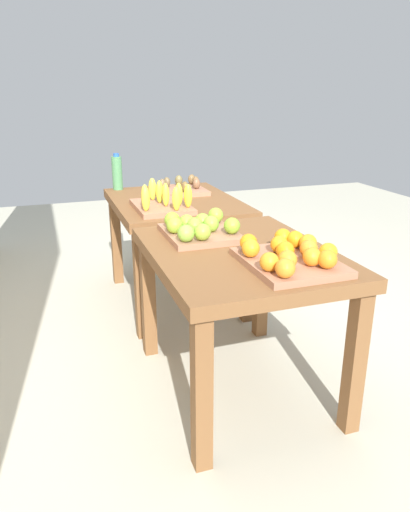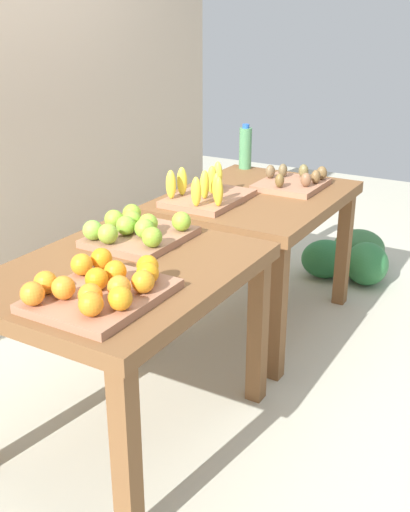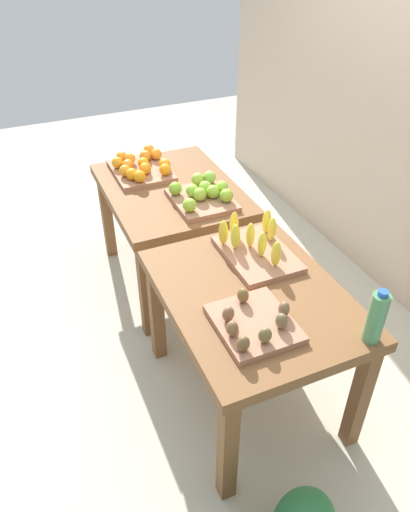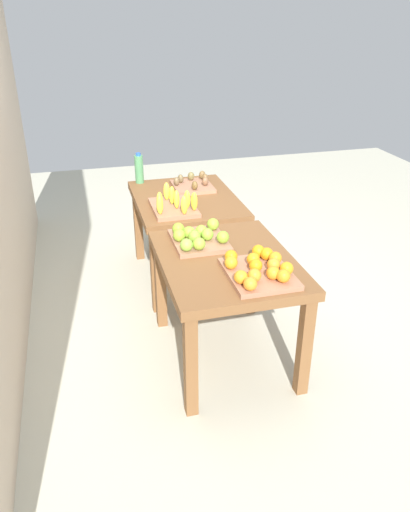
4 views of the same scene
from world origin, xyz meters
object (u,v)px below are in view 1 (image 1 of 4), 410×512
at_px(orange_bin, 290,256).
at_px(watermelon_pile, 179,243).
at_px(banana_crate, 162,203).
at_px(display_table_left, 239,271).
at_px(display_table_right, 175,215).
at_px(apple_bin, 199,228).
at_px(kiwi_bin, 182,188).
at_px(water_bottle, 117,173).

height_order(orange_bin, watermelon_pile, orange_bin).
bearing_deg(banana_crate, orange_bin, -167.01).
height_order(display_table_left, display_table_right, same).
bearing_deg(watermelon_pile, apple_bin, 167.58).
xyz_separation_m(display_table_right, banana_crate, (-0.26, 0.15, 0.15)).
relative_size(orange_bin, watermelon_pile, 0.72).
bearing_deg(orange_bin, apple_bin, 24.31).
distance_m(display_table_right, kiwi_bin, 0.27).
bearing_deg(water_bottle, apple_bin, -172.15).
distance_m(display_table_left, display_table_right, 1.12).
bearing_deg(watermelon_pile, kiwi_bin, 166.68).
xyz_separation_m(orange_bin, kiwi_bin, (1.59, 0.00, -0.02)).
bearing_deg(water_bottle, display_table_left, -169.21).
bearing_deg(apple_bin, display_table_left, -154.57).
relative_size(orange_bin, apple_bin, 1.14).
height_order(orange_bin, banana_crate, banana_crate).
bearing_deg(display_table_right, watermelon_pile, -17.01).
xyz_separation_m(apple_bin, watermelon_pile, (1.75, -0.39, -0.64)).
height_order(display_table_right, banana_crate, banana_crate).
relative_size(display_table_left, orange_bin, 2.28).
xyz_separation_m(display_table_left, apple_bin, (0.25, 0.12, 0.15)).
height_order(display_table_left, orange_bin, orange_bin).
bearing_deg(kiwi_bin, orange_bin, -179.95).
bearing_deg(orange_bin, watermelon_pile, -3.98).
relative_size(kiwi_bin, watermelon_pile, 0.56).
xyz_separation_m(orange_bin, banana_crate, (1.12, 0.26, 0.00)).
bearing_deg(watermelon_pile, water_bottle, 126.19).
distance_m(apple_bin, banana_crate, 0.61).
relative_size(orange_bin, banana_crate, 1.04).
relative_size(orange_bin, water_bottle, 1.75).
height_order(orange_bin, kiwi_bin, orange_bin).
relative_size(display_table_right, apple_bin, 2.59).
bearing_deg(watermelon_pile, display_table_left, 172.34).
bearing_deg(display_table_left, watermelon_pile, -7.66).
bearing_deg(kiwi_bin, display_table_right, 152.23).
xyz_separation_m(display_table_left, kiwi_bin, (1.33, -0.11, 0.13)).
bearing_deg(display_table_left, banana_crate, 9.68).
xyz_separation_m(display_table_left, watermelon_pile, (2.00, -0.27, -0.49)).
xyz_separation_m(display_table_left, orange_bin, (-0.26, -0.11, 0.15)).
distance_m(banana_crate, kiwi_bin, 0.54).
bearing_deg(apple_bin, display_table_right, -7.64).
bearing_deg(orange_bin, water_bottle, 12.64).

